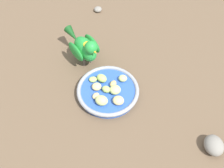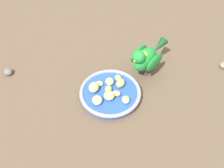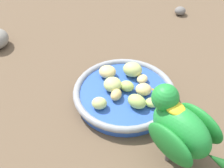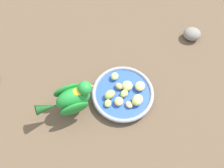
% 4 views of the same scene
% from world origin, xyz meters
% --- Properties ---
extents(ground_plane, '(4.00, 4.00, 0.00)m').
position_xyz_m(ground_plane, '(0.00, 0.00, 0.00)').
color(ground_plane, brown).
extents(feeding_bowl, '(0.20, 0.20, 0.03)m').
position_xyz_m(feeding_bowl, '(-0.00, 0.02, 0.01)').
color(feeding_bowl, '#2D56B7').
rests_on(feeding_bowl, ground_plane).
extents(apple_piece_0, '(0.03, 0.03, 0.02)m').
position_xyz_m(apple_piece_0, '(-0.00, 0.04, 0.03)').
color(apple_piece_0, tan).
rests_on(apple_piece_0, feeding_bowl).
extents(apple_piece_1, '(0.05, 0.05, 0.02)m').
position_xyz_m(apple_piece_1, '(0.02, 0.03, 0.03)').
color(apple_piece_1, '#C6D17A').
rests_on(apple_piece_1, feeding_bowl).
extents(apple_piece_2, '(0.02, 0.03, 0.01)m').
position_xyz_m(apple_piece_2, '(-0.01, -0.02, 0.03)').
color(apple_piece_2, '#E5C67F').
rests_on(apple_piece_2, feeding_bowl).
extents(apple_piece_3, '(0.04, 0.03, 0.02)m').
position_xyz_m(apple_piece_3, '(-0.04, 0.03, 0.03)').
color(apple_piece_3, '#B2CC66').
rests_on(apple_piece_3, feeding_bowl).
extents(apple_piece_4, '(0.03, 0.03, 0.02)m').
position_xyz_m(apple_piece_4, '(0.00, 0.01, 0.03)').
color(apple_piece_4, '#B2CC66').
rests_on(apple_piece_4, feeding_bowl).
extents(apple_piece_5, '(0.03, 0.03, 0.01)m').
position_xyz_m(apple_piece_5, '(-0.06, 0.01, 0.03)').
color(apple_piece_5, '#B2CC66').
rests_on(apple_piece_5, feeding_bowl).
extents(apple_piece_6, '(0.05, 0.04, 0.02)m').
position_xyz_m(apple_piece_6, '(0.06, 0.01, 0.03)').
color(apple_piece_6, '#E5C67F').
rests_on(apple_piece_6, feeding_bowl).
extents(apple_piece_7, '(0.05, 0.04, 0.03)m').
position_xyz_m(apple_piece_7, '(0.02, -0.03, 0.03)').
color(apple_piece_7, '#C6D17A').
rests_on(apple_piece_7, feeding_bowl).
extents(apple_piece_8, '(0.04, 0.04, 0.02)m').
position_xyz_m(apple_piece_8, '(0.01, 0.08, 0.03)').
color(apple_piece_8, '#C6D17A').
rests_on(apple_piece_8, feeding_bowl).
extents(apple_piece_9, '(0.04, 0.04, 0.02)m').
position_xyz_m(apple_piece_9, '(-0.03, -0.00, 0.03)').
color(apple_piece_9, '#E5C67F').
rests_on(apple_piece_9, feeding_bowl).
extents(parrot, '(0.18, 0.09, 0.13)m').
position_xyz_m(parrot, '(-0.15, 0.06, 0.07)').
color(parrot, '#59544C').
rests_on(parrot, ground_plane).
extents(pebble_0, '(0.04, 0.04, 0.02)m').
position_xyz_m(pebble_0, '(0.11, -0.33, 0.01)').
color(pebble_0, slate).
rests_on(pebble_0, ground_plane).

